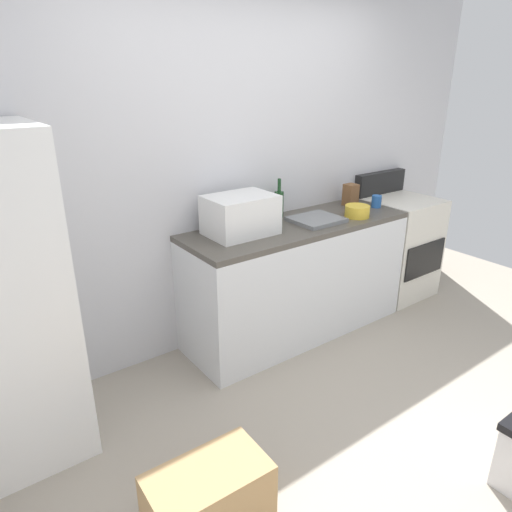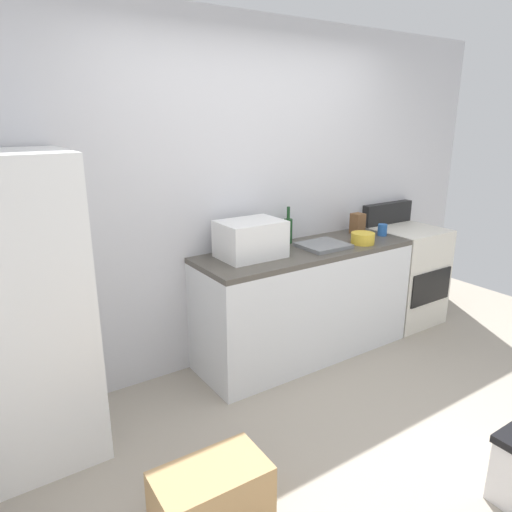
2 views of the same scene
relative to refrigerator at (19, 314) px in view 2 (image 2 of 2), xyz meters
The scene contains 12 objects.
ground_plane 2.27m from the refrigerator, 33.31° to the right, with size 6.00×6.00×0.00m, color #9E9384.
wall_back 1.85m from the refrigerator, 12.88° to the left, with size 5.00×0.10×2.60m, color silver.
kitchen_counter 2.09m from the refrigerator, ahead, with size 1.80×0.60×0.90m.
refrigerator is the anchor object (origin of this frame).
stove_oven 3.29m from the refrigerator, ahead, with size 0.60×0.61×1.10m.
microwave 1.58m from the refrigerator, ahead, with size 0.46×0.34×0.27m, color white.
sink_basin 2.19m from the refrigerator, ahead, with size 0.36×0.32×0.03m, color slate.
wine_bottle 2.05m from the refrigerator, ahead, with size 0.07×0.07×0.30m.
coffee_mug 2.87m from the refrigerator, ahead, with size 0.08×0.08×0.10m, color #2659A5.
knife_block 2.74m from the refrigerator, ahead, with size 0.10×0.10×0.18m, color brown.
mixing_bowl 2.53m from the refrigerator, ahead, with size 0.19×0.19×0.09m, color gold.
cardboard_box_large 1.40m from the refrigerator, 60.73° to the right, with size 0.54×0.31×0.32m, color tan.
Camera 2 is at (-1.98, -1.50, 1.89)m, focal length 32.73 mm.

